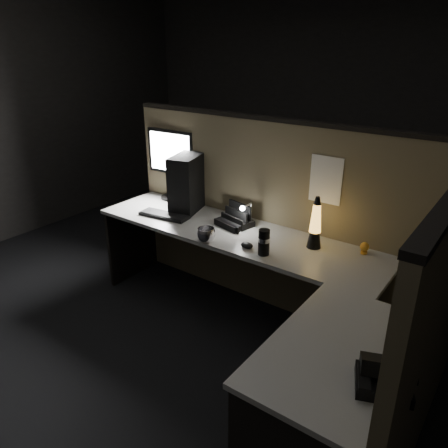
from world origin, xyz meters
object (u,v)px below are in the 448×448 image
Objects in this scene: lava_lamp at (315,227)px; desk_phone at (384,376)px; pc_tower at (189,182)px; monitor at (171,158)px; keyboard at (164,215)px.

lava_lamp is 1.35× the size of desk_phone.
pc_tower is 0.34m from monitor.
monitor reaches higher than lava_lamp.
lava_lamp is at bearing -20.41° from pc_tower.
lava_lamp is (1.21, 0.19, 0.14)m from keyboard.
lava_lamp is (1.17, -0.08, -0.08)m from pc_tower.
keyboard is 1.23m from lava_lamp.
monitor is 1.49m from lava_lamp.
monitor is 1.46× the size of keyboard.
pc_tower is at bearing 129.28° from desk_phone.
desk_phone is (2.26, -1.22, -0.32)m from monitor.
pc_tower is 2.27m from desk_phone.
pc_tower is 0.35m from keyboard.
monitor is at bearing 172.54° from lava_lamp.
monitor is at bearing 115.82° from keyboard.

